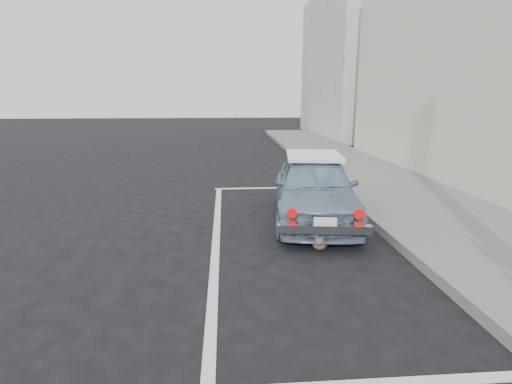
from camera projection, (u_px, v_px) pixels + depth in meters
ground at (309, 349)px, 3.63m from camera, size 80.00×80.00×0.00m
sidewalk at (498, 249)px, 5.79m from camera, size 2.80×40.00×0.15m
building_far at (349, 64)px, 22.55m from camera, size 3.50×10.00×8.00m
pline_rear at (384, 384)px, 3.18m from camera, size 3.00×0.12×0.01m
pline_front at (275, 188)px, 9.97m from camera, size 3.00×0.12×0.01m
pline_side at (216, 237)px, 6.47m from camera, size 0.12×7.00×0.01m
retro_coupe at (314, 187)px, 7.34m from camera, size 1.87×3.70×1.21m
cat at (320, 242)px, 5.94m from camera, size 0.33×0.50×0.28m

